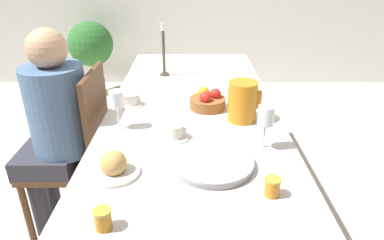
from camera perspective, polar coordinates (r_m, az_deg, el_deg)
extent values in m
plane|color=beige|center=(2.26, 0.01, -15.38)|extent=(20.00, 20.00, 0.00)
cube|color=silver|center=(1.86, 0.01, 2.30)|extent=(0.87, 2.04, 0.03)
cylinder|color=brown|center=(2.92, -7.40, 2.91)|extent=(0.07, 0.07, 0.73)
cylinder|color=brown|center=(2.92, 7.46, 2.90)|extent=(0.07, 0.07, 0.73)
cylinder|color=#51331E|center=(2.11, -25.61, -14.46)|extent=(0.04, 0.04, 0.43)
cylinder|color=#51331E|center=(2.37, -22.08, -8.85)|extent=(0.04, 0.04, 0.43)
cylinder|color=#51331E|center=(1.98, -15.55, -15.41)|extent=(0.04, 0.04, 0.43)
cylinder|color=#51331E|center=(2.26, -13.24, -9.30)|extent=(0.04, 0.04, 0.43)
cube|color=#51331E|center=(2.04, -20.08, -6.66)|extent=(0.42, 0.42, 0.03)
cube|color=#51331E|center=(1.86, -15.60, 0.21)|extent=(0.03, 0.39, 0.51)
cylinder|color=#33333D|center=(2.13, -23.95, -13.10)|extent=(0.09, 0.09, 0.46)
cylinder|color=#33333D|center=(2.24, -22.42, -10.60)|extent=(0.09, 0.09, 0.46)
cube|color=#33333D|center=(2.01, -22.54, -5.67)|extent=(0.30, 0.34, 0.11)
cylinder|color=#4C6B93|center=(1.86, -21.39, 1.52)|extent=(0.30, 0.30, 0.46)
sphere|color=tan|center=(1.76, -23.05, 10.92)|extent=(0.19, 0.19, 0.19)
cylinder|color=tan|center=(2.04, -22.58, 6.88)|extent=(0.25, 0.06, 0.20)
cylinder|color=orange|center=(1.65, 8.40, 3.09)|extent=(0.14, 0.14, 0.19)
cube|color=orange|center=(1.66, 11.14, 3.37)|extent=(0.02, 0.02, 0.09)
cone|color=orange|center=(1.61, 6.62, 5.66)|extent=(0.04, 0.04, 0.04)
cylinder|color=white|center=(1.63, -12.03, -1.22)|extent=(0.06, 0.06, 0.00)
cylinder|color=white|center=(1.60, -12.20, 0.48)|extent=(0.01, 0.01, 0.10)
cylinder|color=white|center=(1.57, -12.50, 3.43)|extent=(0.07, 0.07, 0.08)
cylinder|color=white|center=(1.46, 11.71, -4.49)|extent=(0.06, 0.06, 0.00)
cylinder|color=white|center=(1.43, 11.90, -2.60)|extent=(0.01, 0.01, 0.10)
cylinder|color=white|center=(1.39, 12.24, 0.74)|extent=(0.07, 0.07, 0.08)
cylinder|color=gold|center=(1.40, 12.17, 0.07)|extent=(0.05, 0.05, 0.04)
cylinder|color=silver|center=(1.51, -2.89, -2.86)|extent=(0.13, 0.13, 0.01)
cylinder|color=silver|center=(1.49, -2.91, -1.80)|extent=(0.08, 0.08, 0.06)
cube|color=silver|center=(1.49, -1.18, -1.71)|extent=(0.01, 0.01, 0.03)
cylinder|color=silver|center=(1.87, -10.09, 2.60)|extent=(0.13, 0.13, 0.01)
cylinder|color=silver|center=(1.86, -10.16, 3.49)|extent=(0.08, 0.08, 0.06)
cube|color=silver|center=(1.85, -8.78, 3.59)|extent=(0.01, 0.01, 0.03)
cylinder|color=#9E9EA3|center=(1.31, 3.32, -7.30)|extent=(0.31, 0.31, 0.02)
cylinder|color=#9E9EA3|center=(1.31, 3.34, -6.75)|extent=(0.32, 0.32, 0.01)
cylinder|color=silver|center=(1.30, -12.81, -8.43)|extent=(0.19, 0.19, 0.01)
sphere|color=tan|center=(1.28, -12.97, -7.04)|extent=(0.10, 0.10, 0.10)
cylinder|color=#C67A1E|center=(1.18, 13.20, -10.82)|extent=(0.05, 0.05, 0.07)
cylinder|color=gold|center=(1.17, 13.35, -9.66)|extent=(0.05, 0.05, 0.01)
cylinder|color=#C67A1E|center=(1.07, -14.66, -15.66)|extent=(0.05, 0.05, 0.07)
cylinder|color=gold|center=(1.05, -14.85, -14.45)|extent=(0.05, 0.05, 0.01)
cylinder|color=brown|center=(1.79, 2.61, 2.85)|extent=(0.19, 0.19, 0.06)
sphere|color=red|center=(1.79, 3.92, 4.35)|extent=(0.06, 0.06, 0.06)
sphere|color=gold|center=(1.81, 2.00, 4.65)|extent=(0.06, 0.06, 0.06)
sphere|color=red|center=(1.74, 2.23, 3.73)|extent=(0.06, 0.06, 0.06)
cylinder|color=#4C4238|center=(2.32, -4.59, 7.62)|extent=(0.06, 0.06, 0.01)
cylinder|color=#4C4238|center=(2.28, -4.72, 11.15)|extent=(0.02, 0.02, 0.28)
cylinder|color=beige|center=(2.24, -4.88, 15.24)|extent=(0.02, 0.02, 0.05)
cylinder|color=#A8603D|center=(4.23, -15.66, 5.46)|extent=(0.22, 0.22, 0.18)
cylinder|color=brown|center=(4.17, -15.97, 7.90)|extent=(0.04, 0.04, 0.20)
sphere|color=#2D6B2D|center=(4.09, -16.51, 12.06)|extent=(0.50, 0.50, 0.50)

